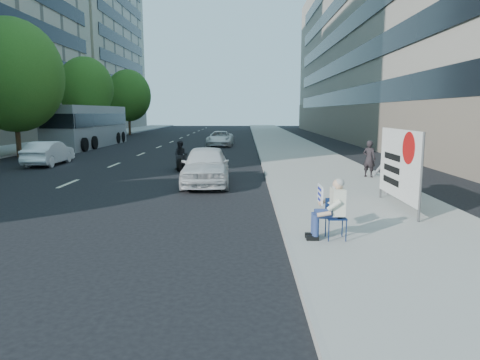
{
  "coord_description": "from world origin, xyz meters",
  "views": [
    {
      "loc": [
        0.55,
        -8.63,
        2.82
      ],
      "look_at": [
        0.43,
        0.74,
        1.32
      ],
      "focal_mm": 32.0,
      "sensor_mm": 36.0,
      "label": 1
    }
  ],
  "objects_px": {
    "jogger": "(391,168)",
    "bus": "(89,127)",
    "motorcycle": "(181,157)",
    "pedestrian_woman": "(369,159)",
    "seated_protester": "(331,205)",
    "white_sedan_far": "(220,138)",
    "protest_banner": "(399,164)",
    "white_sedan_mid": "(49,153)",
    "white_sedan_near": "(206,165)"
  },
  "relations": [
    {
      "from": "jogger",
      "to": "bus",
      "type": "relative_size",
      "value": 0.14
    },
    {
      "from": "motorcycle",
      "to": "pedestrian_woman",
      "type": "bearing_deg",
      "value": -16.54
    },
    {
      "from": "pedestrian_woman",
      "to": "bus",
      "type": "relative_size",
      "value": 0.13
    },
    {
      "from": "jogger",
      "to": "pedestrian_woman",
      "type": "xyz_separation_m",
      "value": [
        0.35,
        3.71,
        -0.09
      ]
    },
    {
      "from": "bus",
      "to": "seated_protester",
      "type": "bearing_deg",
      "value": -59.78
    },
    {
      "from": "white_sedan_far",
      "to": "protest_banner",
      "type": "bearing_deg",
      "value": -73.91
    },
    {
      "from": "white_sedan_far",
      "to": "white_sedan_mid",
      "type": "bearing_deg",
      "value": -121.46
    },
    {
      "from": "pedestrian_woman",
      "to": "protest_banner",
      "type": "height_order",
      "value": "protest_banner"
    },
    {
      "from": "jogger",
      "to": "white_sedan_mid",
      "type": "relative_size",
      "value": 0.44
    },
    {
      "from": "protest_banner",
      "to": "bus",
      "type": "relative_size",
      "value": 0.25
    },
    {
      "from": "motorcycle",
      "to": "white_sedan_near",
      "type": "bearing_deg",
      "value": -64.56
    },
    {
      "from": "seated_protester",
      "to": "pedestrian_woman",
      "type": "distance_m",
      "value": 9.38
    },
    {
      "from": "white_sedan_near",
      "to": "white_sedan_far",
      "type": "bearing_deg",
      "value": 89.29
    },
    {
      "from": "seated_protester",
      "to": "white_sedan_near",
      "type": "relative_size",
      "value": 0.29
    },
    {
      "from": "protest_banner",
      "to": "motorcycle",
      "type": "xyz_separation_m",
      "value": [
        -7.4,
        9.1,
        -0.76
      ]
    },
    {
      "from": "seated_protester",
      "to": "white_sedan_near",
      "type": "distance_m",
      "value": 8.42
    },
    {
      "from": "protest_banner",
      "to": "white_sedan_mid",
      "type": "xyz_separation_m",
      "value": [
        -14.81,
        11.01,
        -0.77
      ]
    },
    {
      "from": "jogger",
      "to": "white_sedan_near",
      "type": "distance_m",
      "value": 6.84
    },
    {
      "from": "seated_protester",
      "to": "pedestrian_woman",
      "type": "relative_size",
      "value": 0.86
    },
    {
      "from": "white_sedan_mid",
      "to": "motorcycle",
      "type": "distance_m",
      "value": 7.66
    },
    {
      "from": "white_sedan_near",
      "to": "white_sedan_far",
      "type": "distance_m",
      "value": 19.33
    },
    {
      "from": "white_sedan_near",
      "to": "bus",
      "type": "height_order",
      "value": "bus"
    },
    {
      "from": "jogger",
      "to": "white_sedan_near",
      "type": "bearing_deg",
      "value": -8.31
    },
    {
      "from": "white_sedan_mid",
      "to": "motorcycle",
      "type": "bearing_deg",
      "value": 164.21
    },
    {
      "from": "seated_protester",
      "to": "protest_banner",
      "type": "relative_size",
      "value": 0.43
    },
    {
      "from": "jogger",
      "to": "white_sedan_mid",
      "type": "xyz_separation_m",
      "value": [
        -15.33,
        8.85,
        -0.36
      ]
    },
    {
      "from": "motorcycle",
      "to": "protest_banner",
      "type": "bearing_deg",
      "value": -46.1
    },
    {
      "from": "white_sedan_near",
      "to": "white_sedan_mid",
      "type": "distance_m",
      "value": 10.95
    },
    {
      "from": "pedestrian_woman",
      "to": "protest_banner",
      "type": "bearing_deg",
      "value": 124.51
    },
    {
      "from": "pedestrian_woman",
      "to": "bus",
      "type": "bearing_deg",
      "value": -1.15
    },
    {
      "from": "jogger",
      "to": "motorcycle",
      "type": "bearing_deg",
      "value": -26.72
    },
    {
      "from": "seated_protester",
      "to": "white_sedan_far",
      "type": "height_order",
      "value": "seated_protester"
    },
    {
      "from": "white_sedan_near",
      "to": "white_sedan_mid",
      "type": "xyz_separation_m",
      "value": [
        -9.03,
        6.2,
        -0.12
      ]
    },
    {
      "from": "white_sedan_mid",
      "to": "pedestrian_woman",
      "type": "bearing_deg",
      "value": 160.52
    },
    {
      "from": "white_sedan_near",
      "to": "seated_protester",
      "type": "bearing_deg",
      "value": -68.96
    },
    {
      "from": "pedestrian_woman",
      "to": "white_sedan_near",
      "type": "xyz_separation_m",
      "value": [
        -6.66,
        -1.06,
        -0.15
      ]
    },
    {
      "from": "motorcycle",
      "to": "bus",
      "type": "bearing_deg",
      "value": 129.05
    },
    {
      "from": "jogger",
      "to": "white_sedan_near",
      "type": "xyz_separation_m",
      "value": [
        -6.3,
        2.65,
        -0.24
      ]
    },
    {
      "from": "motorcycle",
      "to": "bus",
      "type": "xyz_separation_m",
      "value": [
        -9.65,
        14.16,
        1.0
      ]
    },
    {
      "from": "motorcycle",
      "to": "jogger",
      "type": "bearing_deg",
      "value": -36.45
    },
    {
      "from": "jogger",
      "to": "white_sedan_mid",
      "type": "distance_m",
      "value": 17.71
    },
    {
      "from": "white_sedan_far",
      "to": "bus",
      "type": "height_order",
      "value": "bus"
    },
    {
      "from": "jogger",
      "to": "protest_banner",
      "type": "height_order",
      "value": "protest_banner"
    },
    {
      "from": "white_sedan_far",
      "to": "white_sedan_near",
      "type": "bearing_deg",
      "value": -86.96
    },
    {
      "from": "seated_protester",
      "to": "bus",
      "type": "relative_size",
      "value": 0.11
    },
    {
      "from": "white_sedan_far",
      "to": "motorcycle",
      "type": "relative_size",
      "value": 2.17
    },
    {
      "from": "pedestrian_woman",
      "to": "white_sedan_mid",
      "type": "height_order",
      "value": "pedestrian_woman"
    },
    {
      "from": "pedestrian_woman",
      "to": "white_sedan_mid",
      "type": "xyz_separation_m",
      "value": [
        -15.69,
        5.14,
        -0.27
      ]
    },
    {
      "from": "pedestrian_woman",
      "to": "seated_protester",
      "type": "bearing_deg",
      "value": 112.4
    },
    {
      "from": "white_sedan_mid",
      "to": "bus",
      "type": "bearing_deg",
      "value": -81.01
    }
  ]
}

